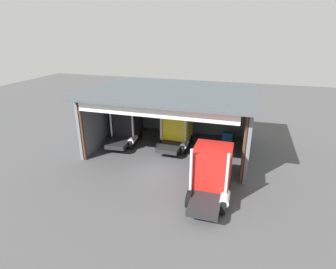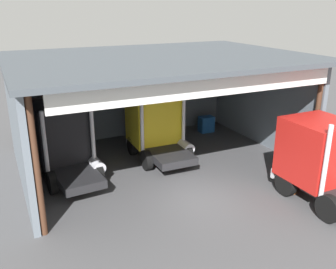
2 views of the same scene
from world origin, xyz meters
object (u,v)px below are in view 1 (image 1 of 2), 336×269
Objects in this scene: truck_black_yard_outside at (126,124)px; truck_yellow_center_right_bay at (176,127)px; truck_red_right_bay at (211,172)px; traffic_cone at (203,184)px; oil_drum at (231,137)px; tool_cart at (227,137)px.

truck_black_yard_outside is 1.08× the size of truck_yellow_center_right_bay.
truck_yellow_center_right_bay is 8.27m from truck_red_right_bay.
traffic_cone is at bearing -59.09° from truck_yellow_center_right_bay.
truck_black_yard_outside reaches higher than oil_drum.
truck_yellow_center_right_bay reaches higher than tool_cart.
truck_red_right_bay is at bearing -91.48° from tool_cart.
oil_drum is (9.60, 2.99, -1.37)m from truck_black_yard_outside.
truck_yellow_center_right_bay is at bearing 120.93° from truck_red_right_bay.
truck_red_right_bay is 5.36× the size of oil_drum.
tool_cart is 8.68m from traffic_cone.
truck_black_yard_outside is 9.75m from tool_cart.
traffic_cone is at bearing -95.77° from tool_cart.
truck_black_yard_outside is 10.43m from traffic_cone.
truck_red_right_bay is 9.49m from tool_cart.
oil_drum is 0.46m from tool_cart.
tool_cart is at bearing 11.72° from truck_black_yard_outside.
truck_black_yard_outside is 4.83m from truck_yellow_center_right_bay.
oil_drum reaches higher than traffic_cone.
tool_cart is at bearing 84.23° from traffic_cone.
truck_yellow_center_right_bay is 8.08× the size of traffic_cone.
truck_yellow_center_right_bay is (4.82, 0.37, 0.04)m from truck_black_yard_outside.
truck_black_yard_outside is 11.28m from truck_red_right_bay.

